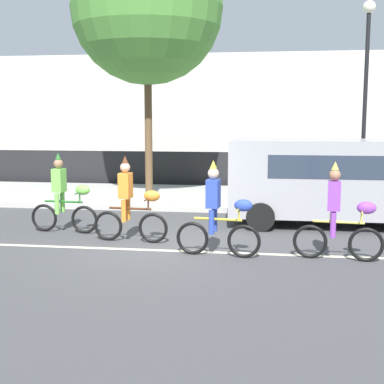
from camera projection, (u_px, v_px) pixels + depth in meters
ground_plane at (161, 245)px, 11.63m from camera, size 80.00×80.00×0.00m
road_centre_line at (156, 250)px, 11.14m from camera, size 36.00×0.14×0.01m
sidewalk_curb at (199, 197)px, 17.99m from camera, size 60.00×5.00×0.15m
fence_line at (209, 170)px, 20.75m from camera, size 40.00×0.08×1.40m
building_backdrop at (268, 115)px, 28.56m from camera, size 28.00×8.00×5.67m
parade_cyclist_lime at (64, 198)px, 12.74m from camera, size 1.72×0.50×1.92m
parade_cyclist_orange at (131, 204)px, 11.79m from camera, size 1.72×0.50×1.92m
parade_cyclist_cobalt at (219, 215)px, 10.56m from camera, size 1.72×0.51×1.92m
parade_cyclist_purple at (339, 217)px, 10.28m from camera, size 1.72×0.50×1.92m
parked_van_grey at (332, 176)px, 13.55m from camera, size 5.00×2.22×2.18m
street_lamp_post at (366, 74)px, 15.34m from camera, size 0.36×0.36×5.86m
street_tree_near_lamp at (147, 8)px, 16.52m from camera, size 4.72×4.72×8.31m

